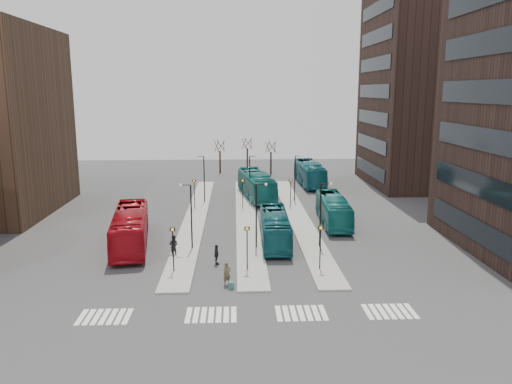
{
  "coord_description": "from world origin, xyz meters",
  "views": [
    {
      "loc": [
        0.66,
        -26.88,
        14.6
      ],
      "look_at": [
        2.67,
        20.15,
        5.0
      ],
      "focal_mm": 35.0,
      "sensor_mm": 36.0,
      "label": 1
    }
  ],
  "objects_px": {
    "teal_bus_a": "(275,228)",
    "traveller": "(227,274)",
    "suitcase": "(231,285)",
    "red_bus": "(130,228)",
    "teal_bus_b": "(256,185)",
    "teal_bus_d": "(310,173)",
    "commuter_c": "(268,250)",
    "teal_bus_c": "(333,210)",
    "commuter_b": "(217,255)",
    "commuter_a": "(174,245)"
  },
  "relations": [
    {
      "from": "teal_bus_a",
      "to": "traveller",
      "type": "xyz_separation_m",
      "value": [
        -4.49,
        -10.58,
        -0.62
      ]
    },
    {
      "from": "teal_bus_a",
      "to": "suitcase",
      "type": "bearing_deg",
      "value": -108.83
    },
    {
      "from": "red_bus",
      "to": "traveller",
      "type": "relative_size",
      "value": 7.03
    },
    {
      "from": "teal_bus_b",
      "to": "traveller",
      "type": "xyz_separation_m",
      "value": [
        -3.6,
        -31.32,
        -0.91
      ]
    },
    {
      "from": "red_bus",
      "to": "teal_bus_d",
      "type": "xyz_separation_m",
      "value": [
        21.71,
        30.77,
        0.03
      ]
    },
    {
      "from": "commuter_c",
      "to": "teal_bus_d",
      "type": "bearing_deg",
      "value": -171.48
    },
    {
      "from": "teal_bus_d",
      "to": "commuter_c",
      "type": "xyz_separation_m",
      "value": [
        -8.88,
        -34.65,
        -1.08
      ]
    },
    {
      "from": "teal_bus_d",
      "to": "red_bus",
      "type": "bearing_deg",
      "value": -126.95
    },
    {
      "from": "teal_bus_c",
      "to": "commuter_b",
      "type": "distance_m",
      "value": 17.97
    },
    {
      "from": "suitcase",
      "to": "commuter_b",
      "type": "bearing_deg",
      "value": 105.6
    },
    {
      "from": "teal_bus_c",
      "to": "teal_bus_a",
      "type": "bearing_deg",
      "value": -133.38
    },
    {
      "from": "traveller",
      "to": "teal_bus_c",
      "type": "bearing_deg",
      "value": 23.7
    },
    {
      "from": "red_bus",
      "to": "traveller",
      "type": "xyz_separation_m",
      "value": [
        9.31,
        -10.09,
        -0.87
      ]
    },
    {
      "from": "red_bus",
      "to": "commuter_b",
      "type": "distance_m",
      "value": 10.03
    },
    {
      "from": "red_bus",
      "to": "commuter_c",
      "type": "distance_m",
      "value": 13.44
    },
    {
      "from": "teal_bus_b",
      "to": "commuter_c",
      "type": "height_order",
      "value": "teal_bus_b"
    },
    {
      "from": "commuter_a",
      "to": "commuter_b",
      "type": "height_order",
      "value": "commuter_a"
    },
    {
      "from": "teal_bus_d",
      "to": "traveller",
      "type": "height_order",
      "value": "teal_bus_d"
    },
    {
      "from": "teal_bus_b",
      "to": "teal_bus_a",
      "type": "bearing_deg",
      "value": -96.53
    },
    {
      "from": "teal_bus_a",
      "to": "teal_bus_b",
      "type": "relative_size",
      "value": 0.84
    },
    {
      "from": "suitcase",
      "to": "teal_bus_b",
      "type": "xyz_separation_m",
      "value": [
        3.28,
        32.09,
        1.55
      ]
    },
    {
      "from": "red_bus",
      "to": "commuter_c",
      "type": "relative_size",
      "value": 8.79
    },
    {
      "from": "red_bus",
      "to": "teal_bus_d",
      "type": "height_order",
      "value": "teal_bus_d"
    },
    {
      "from": "red_bus",
      "to": "commuter_b",
      "type": "xyz_separation_m",
      "value": [
        8.36,
        -5.48,
        -0.9
      ]
    },
    {
      "from": "teal_bus_d",
      "to": "teal_bus_c",
      "type": "bearing_deg",
      "value": -93.77
    },
    {
      "from": "suitcase",
      "to": "teal_bus_d",
      "type": "bearing_deg",
      "value": 76.02
    },
    {
      "from": "red_bus",
      "to": "teal_bus_c",
      "type": "distance_m",
      "value": 22.15
    },
    {
      "from": "teal_bus_c",
      "to": "teal_bus_b",
      "type": "bearing_deg",
      "value": 122.26
    },
    {
      "from": "teal_bus_b",
      "to": "teal_bus_c",
      "type": "relative_size",
      "value": 1.17
    },
    {
      "from": "suitcase",
      "to": "red_bus",
      "type": "bearing_deg",
      "value": 133.78
    },
    {
      "from": "traveller",
      "to": "commuter_c",
      "type": "relative_size",
      "value": 1.25
    },
    {
      "from": "commuter_a",
      "to": "traveller",
      "type": "bearing_deg",
      "value": 141.69
    },
    {
      "from": "red_bus",
      "to": "commuter_b",
      "type": "height_order",
      "value": "red_bus"
    },
    {
      "from": "traveller",
      "to": "commuter_c",
      "type": "xyz_separation_m",
      "value": [
        3.51,
        6.21,
        -0.18
      ]
    },
    {
      "from": "suitcase",
      "to": "red_bus",
      "type": "distance_m",
      "value": 14.6
    },
    {
      "from": "teal_bus_d",
      "to": "teal_bus_b",
      "type": "bearing_deg",
      "value": -134.42
    },
    {
      "from": "traveller",
      "to": "commuter_b",
      "type": "distance_m",
      "value": 4.71
    },
    {
      "from": "red_bus",
      "to": "commuter_b",
      "type": "bearing_deg",
      "value": -41.52
    },
    {
      "from": "commuter_c",
      "to": "red_bus",
      "type": "bearing_deg",
      "value": -83.93
    },
    {
      "from": "teal_bus_b",
      "to": "traveller",
      "type": "height_order",
      "value": "teal_bus_b"
    },
    {
      "from": "teal_bus_a",
      "to": "teal_bus_c",
      "type": "bearing_deg",
      "value": 45.59
    },
    {
      "from": "commuter_a",
      "to": "commuter_c",
      "type": "xyz_separation_m",
      "value": [
        8.44,
        -1.14,
        -0.2
      ]
    },
    {
      "from": "suitcase",
      "to": "commuter_b",
      "type": "distance_m",
      "value": 5.57
    },
    {
      "from": "teal_bus_b",
      "to": "commuter_b",
      "type": "relative_size",
      "value": 7.4
    },
    {
      "from": "traveller",
      "to": "teal_bus_d",
      "type": "bearing_deg",
      "value": 40.32
    },
    {
      "from": "commuter_b",
      "to": "commuter_c",
      "type": "bearing_deg",
      "value": -81.01
    },
    {
      "from": "suitcase",
      "to": "teal_bus_b",
      "type": "height_order",
      "value": "teal_bus_b"
    },
    {
      "from": "commuter_b",
      "to": "commuter_a",
      "type": "bearing_deg",
      "value": 44.75
    },
    {
      "from": "traveller",
      "to": "commuter_c",
      "type": "height_order",
      "value": "traveller"
    },
    {
      "from": "red_bus",
      "to": "teal_bus_b",
      "type": "height_order",
      "value": "teal_bus_b"
    }
  ]
}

